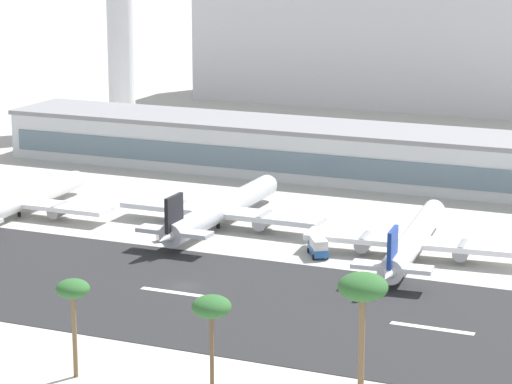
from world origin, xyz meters
The scene contains 15 objects.
ground_plane centered at (0.00, 0.00, 0.00)m, with size 1400.00×1400.00×0.00m, color #B2AFA8.
runway_strip centered at (0.00, -3.52, 0.04)m, with size 800.00×42.48×0.08m, color #262628.
runway_centreline_dash_4 centered at (0.14, -3.52, 0.09)m, with size 12.00×1.20×0.01m, color white.
runway_centreline_dash_5 centered at (40.14, -3.52, 0.09)m, with size 12.00×1.20×0.01m, color white.
terminal_building centered at (-12.02, 82.74, 5.72)m, with size 142.30×20.72×11.43m.
control_tower centered at (-79.10, 119.78, 31.57)m, with size 16.26×16.26×50.41m.
distant_hotel_block centered at (-22.13, 189.26, 22.06)m, with size 121.82×35.78×44.11m, color #BCBCC1.
airliner_red_tail_gate_0 centered at (-48.81, 26.33, 2.86)m, with size 37.55×43.06×8.99m.
airliner_black_tail_gate_1 centered at (-10.01, 33.68, 3.20)m, with size 39.60×48.09×10.04m.
airliner_navy_tail_gate_2 centered at (28.34, 28.17, 3.07)m, with size 37.23×46.17×9.64m.
service_box_truck_0 centered at (13.18, 23.68, 1.79)m, with size 5.25×6.35×3.25m.
service_baggage_tug_1 centered at (-14.98, 22.00, 1.05)m, with size 3.32×3.46×2.20m.
palm_tree_1 centered at (20.42, -33.76, 10.02)m, with size 4.87×4.87×11.56m.
palm_tree_2 centered at (3.54, -37.86, 11.06)m, with size 4.21×4.21×12.72m.
palm_tree_3 centered at (39.07, -32.54, 14.24)m, with size 5.83×5.83×16.35m.
Camera 1 is at (77.03, -152.73, 55.82)m, focal length 80.72 mm.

